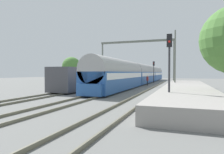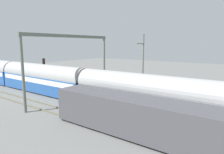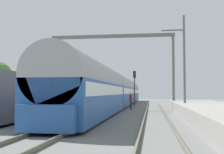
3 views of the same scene
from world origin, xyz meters
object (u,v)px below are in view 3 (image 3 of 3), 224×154
Objects in this scene: passenger_train at (118,90)px; person_crossing at (131,99)px; railway_signal_far at (135,83)px; catenary_gantry at (112,55)px; freight_car at (27,96)px.

passenger_train is 28.44× the size of person_crossing.
catenary_gantry is at bearing -103.00° from railway_signal_far.
passenger_train reaches higher than freight_car.
railway_signal_far is at bearing 13.92° from person_crossing.
catenary_gantry is (-1.92, -8.31, 2.72)m from railway_signal_far.
person_crossing is at bearing -5.55° from catenary_gantry.
railway_signal_far is 0.35× the size of catenary_gantry.
freight_car is 20.26m from railway_signal_far.
catenary_gantry is (0.00, -5.91, 3.71)m from passenger_train.
railway_signal_far reaches higher than person_crossing.
passenger_train is at bearing 31.56° from person_crossing.
passenger_train is 17.37m from freight_car.
person_crossing is 8.72m from railway_signal_far.
catenary_gantry reaches higher than freight_car.
freight_car is 12.48m from person_crossing.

